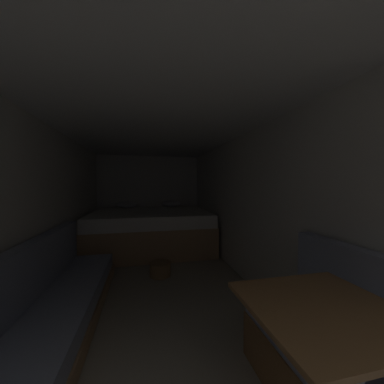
# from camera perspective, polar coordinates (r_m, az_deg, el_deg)

# --- Properties ---
(ground_plane) EXTENTS (7.57, 7.57, 0.00)m
(ground_plane) POSITION_cam_1_polar(r_m,az_deg,el_deg) (2.89, -9.47, -24.84)
(ground_plane) COLOR #A39984
(wall_back) EXTENTS (2.49, 0.05, 1.99)m
(wall_back) POSITION_cam_1_polar(r_m,az_deg,el_deg) (5.39, -11.14, -1.25)
(wall_back) COLOR silver
(wall_back) RESTS_ON ground
(wall_left) EXTENTS (0.05, 5.57, 1.99)m
(wall_left) POSITION_cam_1_polar(r_m,az_deg,el_deg) (2.81, -35.43, -4.68)
(wall_left) COLOR silver
(wall_left) RESTS_ON ground
(wall_right) EXTENTS (0.05, 5.57, 1.99)m
(wall_right) POSITION_cam_1_polar(r_m,az_deg,el_deg) (2.92, 15.15, -4.12)
(wall_right) COLOR silver
(wall_right) RESTS_ON ground
(ceiling_slab) EXTENTS (2.49, 5.57, 0.05)m
(ceiling_slab) POSITION_cam_1_polar(r_m,az_deg,el_deg) (2.67, -9.74, 17.41)
(ceiling_slab) COLOR white
(ceiling_slab) RESTS_ON wall_left
(bed) EXTENTS (2.27, 1.78, 0.91)m
(bed) POSITION_cam_1_polar(r_m,az_deg,el_deg) (4.52, -10.78, -9.70)
(bed) COLOR tan
(bed) RESTS_ON ground
(sofa_left) EXTENTS (0.61, 3.08, 0.79)m
(sofa_left) POSITION_cam_1_polar(r_m,az_deg,el_deg) (2.21, -36.36, -27.04)
(sofa_left) COLOR tan
(sofa_left) RESTS_ON ground
(dinette_bench) EXTENTS (0.56, 1.30, 0.92)m
(dinette_bench) POSITION_cam_1_polar(r_m,az_deg,el_deg) (1.70, 37.70, -34.99)
(dinette_bench) COLOR olive
(dinette_bench) RESTS_ON ground
(dinette_table) EXTENTS (0.67, 0.64, 0.75)m
(dinette_table) POSITION_cam_1_polar(r_m,az_deg,el_deg) (1.31, 31.35, -28.50)
(dinette_table) COLOR olive
(dinette_table) RESTS_ON ground
(wicker_basket) EXTENTS (0.30, 0.30, 0.19)m
(wicker_basket) POSITION_cam_1_polar(r_m,az_deg,el_deg) (3.30, -8.34, -19.42)
(wicker_basket) COLOR olive
(wicker_basket) RESTS_ON ground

